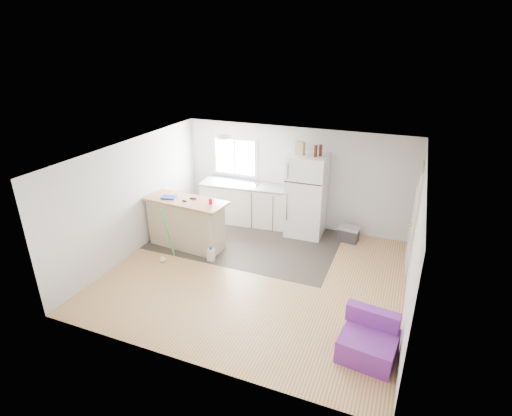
{
  "coord_description": "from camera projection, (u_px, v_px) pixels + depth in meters",
  "views": [
    {
      "loc": [
        2.5,
        -6.18,
        4.25
      ],
      "look_at": [
        -0.27,
        0.7,
        1.08
      ],
      "focal_mm": 28.0,
      "sensor_mm": 36.0,
      "label": 1
    }
  ],
  "objects": [
    {
      "name": "cooler",
      "position": [
        349.0,
        234.0,
        9.01
      ],
      "size": [
        0.49,
        0.37,
        0.35
      ],
      "rotation": [
        0.0,
        0.0,
        -0.12
      ],
      "color": "#2E2E30",
      "rests_on": "floor"
    },
    {
      "name": "vinyl_zone",
      "position": [
        247.0,
        240.0,
        9.12
      ],
      "size": [
        4.05,
        2.5,
        0.0
      ],
      "primitive_type": "cube",
      "color": "#2D2722",
      "rests_on": "floor"
    },
    {
      "name": "tool_a",
      "position": [
        193.0,
        198.0,
        8.46
      ],
      "size": [
        0.15,
        0.07,
        0.03
      ],
      "primitive_type": "cube",
      "rotation": [
        0.0,
        0.0,
        0.13
      ],
      "color": "black",
      "rests_on": "peninsula"
    },
    {
      "name": "refrigerator",
      "position": [
        307.0,
        195.0,
        9.07
      ],
      "size": [
        0.86,
        0.81,
        1.9
      ],
      "rotation": [
        0.0,
        0.0,
        0.02
      ],
      "color": "white",
      "rests_on": "floor"
    },
    {
      "name": "tool_b",
      "position": [
        185.0,
        201.0,
        8.34
      ],
      "size": [
        0.11,
        0.06,
        0.03
      ],
      "primitive_type": "cube",
      "rotation": [
        0.0,
        0.0,
        -0.19
      ],
      "color": "black",
      "rests_on": "peninsula"
    },
    {
      "name": "purple_seat",
      "position": [
        369.0,
        341.0,
        5.74
      ],
      "size": [
        0.85,
        0.81,
        0.63
      ],
      "rotation": [
        0.0,
        0.0,
        -0.12
      ],
      "color": "purple",
      "rests_on": "floor"
    },
    {
      "name": "interior_door",
      "position": [
        414.0,
        218.0,
        7.79
      ],
      "size": [
        0.11,
        0.92,
        2.1
      ],
      "color": "white",
      "rests_on": "right_wall"
    },
    {
      "name": "ceiling_fixture",
      "position": [
        224.0,
        136.0,
        8.31
      ],
      "size": [
        0.3,
        0.3,
        0.07
      ],
      "primitive_type": "cylinder",
      "color": "white",
      "rests_on": "ceiling"
    },
    {
      "name": "room",
      "position": [
        256.0,
        218.0,
        7.33
      ],
      "size": [
        5.51,
        5.01,
        2.41
      ],
      "color": "#A46A45",
      "rests_on": "ground"
    },
    {
      "name": "red_cup",
      "position": [
        211.0,
        201.0,
        8.21
      ],
      "size": [
        0.09,
        0.09,
        0.12
      ],
      "primitive_type": "cylinder",
      "rotation": [
        0.0,
        0.0,
        -0.19
      ],
      "color": "red",
      "rests_on": "peninsula"
    },
    {
      "name": "peninsula",
      "position": [
        186.0,
        223.0,
        8.65
      ],
      "size": [
        1.84,
        0.83,
        1.1
      ],
      "rotation": [
        0.0,
        0.0,
        -0.08
      ],
      "color": "tan",
      "rests_on": "floor"
    },
    {
      "name": "mop",
      "position": [
        164.0,
        252.0,
        8.14
      ],
      "size": [
        0.21,
        0.35,
        1.23
      ],
      "rotation": [
        0.0,
        0.0,
        -0.04
      ],
      "color": "green",
      "rests_on": "floor"
    },
    {
      "name": "blue_tray",
      "position": [
        169.0,
        197.0,
        8.52
      ],
      "size": [
        0.34,
        0.28,
        0.04
      ],
      "primitive_type": "cube",
      "rotation": [
        0.0,
        0.0,
        0.23
      ],
      "color": "#122EB1",
      "rests_on": "peninsula"
    },
    {
      "name": "bottle_right",
      "position": [
        321.0,
        150.0,
        8.57
      ],
      "size": [
        0.07,
        0.07,
        0.25
      ],
      "primitive_type": "cylinder",
      "rotation": [
        0.0,
        0.0,
        -0.01
      ],
      "color": "#3A180A",
      "rests_on": "refrigerator"
    },
    {
      "name": "bottle_left",
      "position": [
        316.0,
        151.0,
        8.52
      ],
      "size": [
        0.09,
        0.09,
        0.25
      ],
      "primitive_type": "cylinder",
      "rotation": [
        0.0,
        0.0,
        -0.29
      ],
      "color": "#3A180A",
      "rests_on": "refrigerator"
    },
    {
      "name": "cardboard_box",
      "position": [
        300.0,
        148.0,
        8.63
      ],
      "size": [
        0.22,
        0.16,
        0.3
      ],
      "primitive_type": "cube",
      "rotation": [
        0.0,
        0.0,
        -0.32
      ],
      "color": "tan",
      "rests_on": "refrigerator"
    },
    {
      "name": "kitchen_cabinets",
      "position": [
        246.0,
        203.0,
        9.82
      ],
      "size": [
        2.29,
        0.9,
        1.29
      ],
      "rotation": [
        0.0,
        0.0,
        0.09
      ],
      "color": "white",
      "rests_on": "floor"
    },
    {
      "name": "window",
      "position": [
        235.0,
        157.0,
        9.85
      ],
      "size": [
        1.18,
        0.06,
        0.98
      ],
      "color": "white",
      "rests_on": "back_wall"
    },
    {
      "name": "cleaner_jug",
      "position": [
        211.0,
        255.0,
        8.22
      ],
      "size": [
        0.14,
        0.1,
        0.32
      ],
      "rotation": [
        0.0,
        0.0,
        -0.01
      ],
      "color": "silver",
      "rests_on": "floor"
    }
  ]
}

